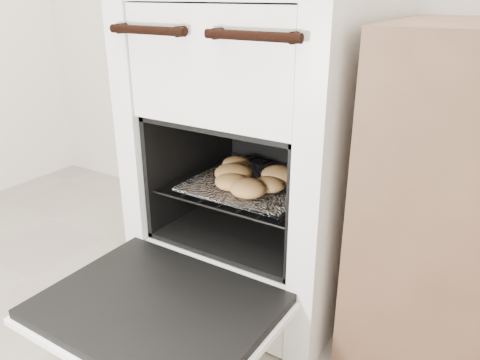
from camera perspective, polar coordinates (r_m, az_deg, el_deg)
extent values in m
cube|color=white|center=(1.50, 3.52, 4.36)|extent=(0.64, 0.69, 0.99)
cylinder|color=black|center=(1.22, -11.30, 17.47)|extent=(0.24, 0.02, 0.02)
cylinder|color=black|center=(1.04, 1.42, 17.16)|extent=(0.24, 0.02, 0.02)
cube|color=black|center=(1.21, -10.14, -14.93)|extent=(0.56, 0.43, 0.03)
cube|color=white|center=(1.22, -10.08, -15.65)|extent=(0.58, 0.45, 0.02)
cylinder|color=black|center=(1.58, -5.39, 1.21)|extent=(0.01, 0.45, 0.01)
cylinder|color=black|center=(1.37, 10.11, -2.45)|extent=(0.01, 0.45, 0.01)
cylinder|color=black|center=(1.30, -3.04, -3.54)|extent=(0.46, 0.01, 0.01)
cylinder|color=black|center=(1.64, 5.62, 1.92)|extent=(0.46, 0.01, 0.01)
cylinder|color=black|center=(1.56, -4.30, 0.95)|extent=(0.01, 0.43, 0.01)
cylinder|color=black|center=(1.53, -2.35, 0.49)|extent=(0.01, 0.43, 0.01)
cylinder|color=black|center=(1.49, -0.32, 0.01)|extent=(0.01, 0.43, 0.01)
cylinder|color=black|center=(1.46, 1.80, -0.49)|extent=(0.01, 0.43, 0.01)
cylinder|color=black|center=(1.43, 4.01, -1.01)|extent=(0.01, 0.43, 0.01)
cylinder|color=black|center=(1.41, 6.30, -1.56)|extent=(0.01, 0.43, 0.01)
cylinder|color=black|center=(1.38, 8.69, -2.12)|extent=(0.01, 0.43, 0.01)
cube|color=silver|center=(1.44, 1.37, -0.53)|extent=(0.36, 0.32, 0.01)
ellipsoid|color=tan|center=(1.55, -0.46, 2.07)|extent=(0.13, 0.13, 0.04)
ellipsoid|color=tan|center=(1.34, 1.01, -1.00)|extent=(0.15, 0.15, 0.05)
ellipsoid|color=tan|center=(1.44, 4.80, 0.61)|extent=(0.16, 0.16, 0.05)
ellipsoid|color=tan|center=(1.39, -0.97, -0.18)|extent=(0.14, 0.14, 0.05)
ellipsoid|color=tan|center=(1.38, 3.61, -0.54)|extent=(0.13, 0.13, 0.04)
ellipsoid|color=tan|center=(1.44, -0.81, 0.83)|extent=(0.16, 0.16, 0.06)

